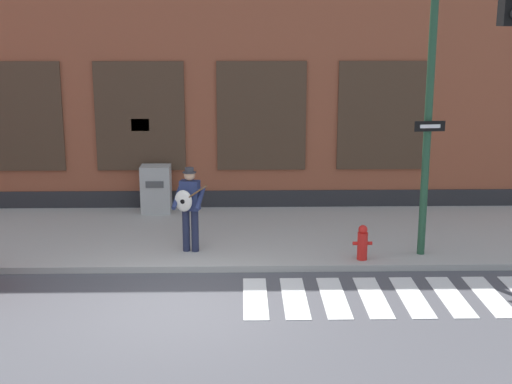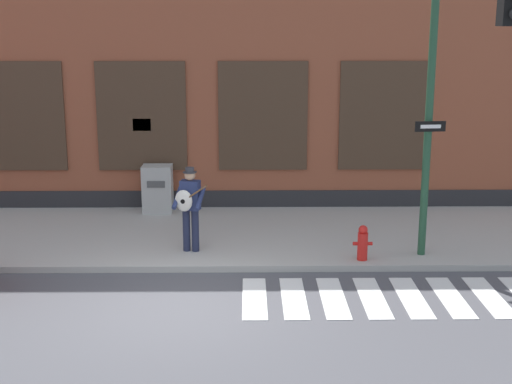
% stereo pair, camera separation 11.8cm
% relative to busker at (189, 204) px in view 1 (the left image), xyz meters
% --- Properties ---
extents(ground_plane, '(160.00, 160.00, 0.00)m').
position_rel_busker_xyz_m(ground_plane, '(0.07, -2.58, -1.11)').
color(ground_plane, '#4C4C51').
extents(sidewalk, '(28.00, 4.44, 0.13)m').
position_rel_busker_xyz_m(sidewalk, '(0.07, 1.30, -1.05)').
color(sidewalk, '#ADAAA3').
rests_on(sidewalk, ground).
extents(building_backdrop, '(28.00, 4.06, 6.95)m').
position_rel_busker_xyz_m(building_backdrop, '(0.07, 5.51, 2.36)').
color(building_backdrop, brown).
rests_on(building_backdrop, ground).
extents(crosswalk, '(5.20, 1.90, 0.01)m').
position_rel_busker_xyz_m(crosswalk, '(3.67, -2.22, -1.11)').
color(crosswalk, silver).
rests_on(crosswalk, ground).
extents(busker, '(0.72, 0.63, 1.73)m').
position_rel_busker_xyz_m(busker, '(0.00, 0.00, 0.00)').
color(busker, '#1E233D').
rests_on(busker, sidewalk).
extents(traffic_light, '(0.75, 3.45, 5.37)m').
position_rel_busker_xyz_m(traffic_light, '(4.77, -1.51, 2.74)').
color(traffic_light, '#234C33').
rests_on(traffic_light, sidewalk).
extents(utility_box, '(0.71, 0.55, 1.16)m').
position_rel_busker_xyz_m(utility_box, '(-1.02, 3.06, -0.41)').
color(utility_box, '#ADADA8').
rests_on(utility_box, sidewalk).
extents(fire_hydrant, '(0.38, 0.20, 0.70)m').
position_rel_busker_xyz_m(fire_hydrant, '(3.41, -0.57, -0.64)').
color(fire_hydrant, red).
rests_on(fire_hydrant, sidewalk).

